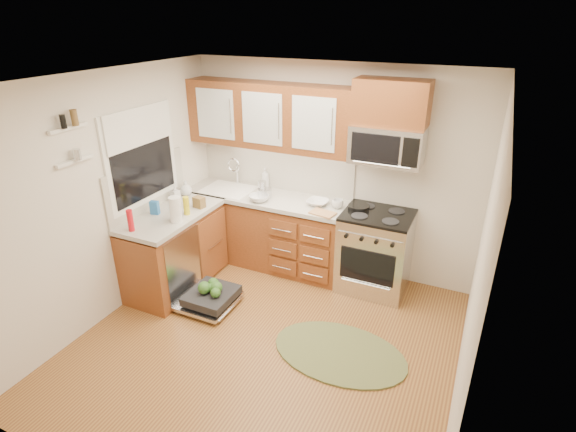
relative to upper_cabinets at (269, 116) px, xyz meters
The scene contains 38 objects.
floor 2.55m from the upper_cabinets, 65.28° to the right, with size 3.50×3.50×0.00m, color brown.
ceiling 1.84m from the upper_cabinets, 65.28° to the right, with size 3.50×3.50×0.00m, color white.
wall_back 0.97m from the upper_cabinets, 13.57° to the left, with size 3.50×0.04×2.50m, color beige.
wall_front 3.46m from the upper_cabinets, 77.70° to the right, with size 3.50×0.04×2.50m, color beige.
wall_left 1.98m from the upper_cabinets, 123.06° to the right, with size 0.04×3.50×2.50m, color beige.
wall_right 3.00m from the upper_cabinets, 32.47° to the right, with size 0.04×3.50×2.50m, color beige.
base_cabinet_back 1.46m from the upper_cabinets, 90.00° to the right, with size 2.05×0.60×0.85m, color #5E3115.
base_cabinet_left 1.93m from the upper_cabinets, 124.62° to the right, with size 0.60×1.25×0.85m, color #5E3115.
countertop_back 0.98m from the upper_cabinets, 90.00° to the right, with size 2.07×0.64×0.05m, color beige.
countertop_left 1.60m from the upper_cabinets, 124.25° to the right, with size 0.64×1.27×0.05m, color beige.
backsplash_back 0.68m from the upper_cabinets, 90.00° to the left, with size 2.05×0.02×0.57m, color #B8B2A5.
backsplash_left 1.60m from the upper_cabinets, 133.89° to the right, with size 0.02×1.25×0.57m, color #B8B2A5.
upper_cabinets is the anchor object (origin of this frame).
cabinet_over_mw 1.43m from the upper_cabinets, ahead, with size 0.76×0.35×0.47m, color #5E3115.
range 1.99m from the upper_cabinets, ahead, with size 0.76×0.64×0.95m, color silver, non-canonical shape.
microwave 1.42m from the upper_cabinets, ahead, with size 0.76×0.38×0.40m, color silver, non-canonical shape.
sink 1.21m from the upper_cabinets, 163.55° to the right, with size 0.62×0.50×0.26m, color white, non-canonical shape.
dishwasher 2.19m from the upper_cabinets, 96.04° to the right, with size 0.70×0.60×0.20m, color silver, non-canonical shape.
window 1.51m from the upper_cabinets, 133.21° to the right, with size 0.03×1.05×1.05m, color white, non-canonical shape.
window_blind 1.46m from the upper_cabinets, 132.50° to the right, with size 0.02×0.96×0.40m, color white.
shelf_upper 2.17m from the upper_cabinets, 117.33° to the right, with size 0.04×0.40×0.03m, color white.
shelf_lower 2.17m from the upper_cabinets, 117.33° to the right, with size 0.04×0.40×0.03m, color white.
rug 2.74m from the upper_cabinets, 44.36° to the right, with size 1.30×0.84×0.02m, color brown, non-canonical shape.
skillet 1.48m from the upper_cabinets, ahead, with size 0.24×0.24×0.05m, color black.
stock_pot 0.92m from the upper_cabinets, 84.95° to the right, with size 0.18×0.18×0.11m, color silver.
cutting_board 1.30m from the upper_cabinets, 23.12° to the right, with size 0.28×0.18×0.02m, color tan.
canister 0.88m from the upper_cabinets, 131.62° to the right, with size 0.10×0.10×0.16m, color silver.
paper_towel_roll 1.54m from the upper_cabinets, 113.67° to the right, with size 0.13×0.13×0.28m, color white.
mustard_bottle 1.41m from the upper_cabinets, 118.23° to the right, with size 0.07×0.07×0.21m, color gold.
red_bottle 1.95m from the upper_cabinets, 117.00° to the right, with size 0.06×0.06×0.23m, color red.
wooden_box 1.29m from the upper_cabinets, 124.06° to the right, with size 0.13×0.09×0.13m, color brown.
blue_carton 1.67m from the upper_cabinets, 127.11° to the right, with size 0.10×0.06×0.15m, color #286CBB.
bowl_a 1.16m from the upper_cabinets, 11.62° to the right, with size 0.25×0.25×0.06m, color #999999.
bowl_b 0.97m from the upper_cabinets, 88.22° to the right, with size 0.24×0.24×0.07m, color #999999.
cup 1.30m from the upper_cabinets, ahead, with size 0.13×0.13×0.10m, color #999999.
soap_bottle_a 0.83m from the upper_cabinets, 140.39° to the left, with size 0.10×0.10×0.26m, color #999999.
soap_bottle_b 1.43m from the upper_cabinets, 140.72° to the right, with size 0.09×0.09×0.20m, color #999999.
soap_bottle_c 1.35m from the upper_cabinets, 149.60° to the right, with size 0.14×0.14×0.18m, color #999999.
Camera 1 is at (1.67, -3.08, 2.98)m, focal length 28.00 mm.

